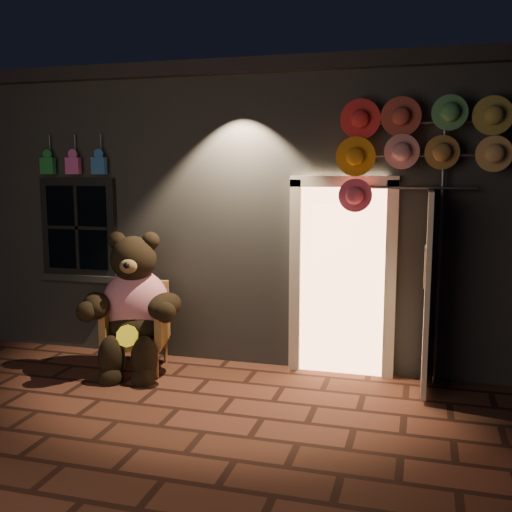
% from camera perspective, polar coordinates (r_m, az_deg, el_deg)
% --- Properties ---
extents(ground, '(60.00, 60.00, 0.00)m').
position_cam_1_polar(ground, '(5.93, -7.45, -14.20)').
color(ground, '#592F22').
rests_on(ground, ground).
extents(shop_building, '(7.30, 5.95, 3.51)m').
position_cam_1_polar(shop_building, '(9.29, 2.06, 5.02)').
color(shop_building, slate).
rests_on(shop_building, ground).
extents(wicker_armchair, '(0.79, 0.74, 0.98)m').
position_cam_1_polar(wicker_armchair, '(6.99, -11.19, -6.55)').
color(wicker_armchair, '#99673B').
rests_on(wicker_armchair, ground).
extents(teddy_bear, '(1.17, 1.03, 1.65)m').
position_cam_1_polar(teddy_bear, '(6.82, -11.58, -4.79)').
color(teddy_bear, red).
rests_on(teddy_bear, ground).
extents(hat_rack, '(1.68, 0.22, 2.97)m').
position_cam_1_polar(hat_rack, '(6.31, 15.04, 10.02)').
color(hat_rack, '#59595E').
rests_on(hat_rack, ground).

